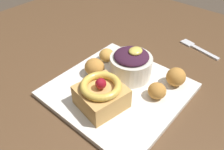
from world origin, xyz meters
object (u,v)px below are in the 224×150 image
object	(u,v)px
front_plate	(119,90)
fritter_middle	(176,77)
fritter_back	(157,91)
fritter_extra	(107,55)
fritter_front	(93,66)
fork	(197,48)
berry_ramekin	(131,64)
cake_slice	(101,94)

from	to	relation	value
front_plate	fritter_middle	distance (m)	0.13
fritter_middle	fritter_back	xyz separation A→B (m)	(-0.06, 0.01, -0.00)
front_plate	fritter_back	size ratio (longest dim) A/B	6.98
fritter_back	fritter_extra	bearing A→B (deg)	79.85
fritter_front	fork	distance (m)	0.33
fritter_back	fritter_extra	distance (m)	0.18
front_plate	berry_ramekin	size ratio (longest dim) A/B	2.79
fritter_front	fritter_back	size ratio (longest dim) A/B	1.22
fork	fritter_back	bearing A→B (deg)	107.85
berry_ramekin	fritter_middle	world-z (taller)	berry_ramekin
fritter_front	fritter_back	xyz separation A→B (m)	(0.03, -0.16, -0.00)
fritter_front	fritter_middle	world-z (taller)	same
fritter_extra	fritter_front	bearing A→B (deg)	-168.69
fritter_extra	berry_ramekin	bearing A→B (deg)	-95.99
berry_ramekin	fritter_front	xyz separation A→B (m)	(-0.05, 0.07, -0.01)
cake_slice	fritter_back	world-z (taller)	cake_slice
cake_slice	berry_ramekin	world-z (taller)	berry_ramekin
cake_slice	fritter_front	size ratio (longest dim) A/B	2.14
cake_slice	fork	world-z (taller)	cake_slice
front_plate	berry_ramekin	world-z (taller)	berry_ramekin
fork	berry_ramekin	bearing A→B (deg)	87.65
front_plate	fritter_front	world-z (taller)	fritter_front
berry_ramekin	fork	distance (m)	0.25
fritter_extra	fork	xyz separation A→B (m)	(0.23, -0.15, -0.03)
cake_slice	fritter_back	distance (m)	0.12
fritter_front	fork	xyz separation A→B (m)	(0.29, -0.14, -0.03)
fritter_back	fritter_extra	xyz separation A→B (m)	(0.03, 0.17, -0.00)
front_plate	fritter_middle	world-z (taller)	fritter_middle
cake_slice	fritter_middle	world-z (taller)	cake_slice
cake_slice	fritter_extra	bearing A→B (deg)	38.12
fritter_front	fritter_middle	size ratio (longest dim) A/B	1.06
fritter_middle	fritter_extra	world-z (taller)	fritter_middle
cake_slice	fritter_back	size ratio (longest dim) A/B	2.61
fritter_front	fritter_extra	distance (m)	0.06
berry_ramekin	fritter_middle	size ratio (longest dim) A/B	2.17
front_plate	cake_slice	world-z (taller)	cake_slice
fritter_front	fritter_middle	xyz separation A→B (m)	(0.09, -0.17, 0.00)
fritter_back	fritter_front	bearing A→B (deg)	100.86
berry_ramekin	fritter_front	bearing A→B (deg)	125.78
fritter_back	fritter_extra	size ratio (longest dim) A/B	1.00
front_plate	fritter_extra	world-z (taller)	fritter_extra
berry_ramekin	fritter_extra	size ratio (longest dim) A/B	2.49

